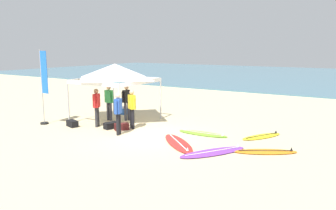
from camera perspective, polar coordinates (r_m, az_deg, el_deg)
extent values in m
plane|color=beige|center=(13.18, -3.71, -5.33)|extent=(80.00, 80.00, 0.00)
cube|color=teal|center=(43.55, 22.38, 4.72)|extent=(80.00, 36.00, 0.10)
cylinder|color=#B7B7BC|center=(15.71, -17.12, 0.56)|extent=(0.07, 0.07, 2.05)
cylinder|color=#B7B7BC|center=(13.53, -8.55, -0.56)|extent=(0.07, 0.07, 2.05)
cylinder|color=#B7B7BC|center=(17.84, -9.59, 1.95)|extent=(0.07, 0.07, 2.05)
cylinder|color=#B7B7BC|center=(15.96, -1.29, 1.15)|extent=(0.07, 0.07, 2.05)
cube|color=white|center=(14.45, -13.30, 3.70)|extent=(3.09, 0.03, 0.18)
cube|color=white|center=(16.75, -5.72, 4.74)|extent=(3.09, 0.03, 0.18)
cube|color=white|center=(16.62, -13.24, 4.49)|extent=(0.03, 3.09, 0.18)
cube|color=white|center=(14.59, -4.67, 3.99)|extent=(0.03, 3.09, 0.18)
pyramid|color=white|center=(15.53, -9.28, 5.88)|extent=(3.21, 3.21, 0.70)
ellipsoid|color=red|center=(11.99, 1.80, -6.69)|extent=(2.36, 2.23, 0.07)
cube|color=white|center=(11.98, 1.80, -6.51)|extent=(1.64, 1.49, 0.01)
cone|color=white|center=(11.01, 3.44, -7.71)|extent=(0.09, 0.09, 0.12)
ellipsoid|color=#7AD12D|center=(13.35, 6.10, -5.00)|extent=(2.13, 0.65, 0.07)
cube|color=white|center=(13.34, 6.10, -4.85)|extent=(1.80, 0.11, 0.01)
cone|color=white|center=(13.01, 9.60, -5.05)|extent=(0.09, 0.09, 0.12)
ellipsoid|color=yellow|center=(13.39, 16.11, -5.31)|extent=(1.37, 1.95, 0.07)
cube|color=black|center=(13.38, 16.11, -5.15)|extent=(0.82, 1.47, 0.01)
cone|color=black|center=(13.92, 18.42, -4.44)|extent=(0.09, 0.09, 0.12)
ellipsoid|color=orange|center=(11.51, 16.71, -7.83)|extent=(2.11, 1.60, 0.07)
cube|color=black|center=(11.50, 16.72, -7.65)|extent=(1.56, 0.98, 0.01)
cone|color=black|center=(11.75, 20.85, -7.23)|extent=(0.09, 0.09, 0.12)
ellipsoid|color=purple|center=(11.08, 7.88, -8.19)|extent=(1.90, 2.50, 0.07)
cube|color=white|center=(11.07, 7.89, -8.00)|extent=(1.16, 1.85, 0.01)
cone|color=white|center=(11.64, 12.15, -6.94)|extent=(0.09, 0.09, 0.12)
cylinder|color=black|center=(13.21, -8.81, -3.42)|extent=(0.13, 0.13, 0.88)
cylinder|color=black|center=(13.37, -8.54, -3.25)|extent=(0.13, 0.13, 0.88)
cube|color=#2851B2|center=(13.14, -8.76, -0.19)|extent=(0.33, 0.41, 0.60)
sphere|color=beige|center=(13.07, -8.81, 1.64)|extent=(0.21, 0.21, 0.21)
cylinder|color=#2851B2|center=(12.93, -9.10, -0.45)|extent=(0.09, 0.09, 0.54)
cylinder|color=#2851B2|center=(13.36, -8.42, -0.10)|extent=(0.09, 0.09, 0.54)
cylinder|color=#383842|center=(16.05, -10.49, -1.09)|extent=(0.13, 0.13, 0.88)
cylinder|color=#383842|center=(15.93, -10.02, -1.16)|extent=(0.13, 0.13, 0.88)
cube|color=#2D8C47|center=(15.87, -10.34, 1.50)|extent=(0.36, 0.23, 0.60)
sphere|color=tan|center=(15.81, -10.39, 3.03)|extent=(0.21, 0.21, 0.21)
cylinder|color=#2D8C47|center=(16.03, -10.93, 1.50)|extent=(0.09, 0.09, 0.54)
cylinder|color=#2D8C47|center=(15.71, -9.73, 1.37)|extent=(0.09, 0.09, 0.54)
cylinder|color=#383842|center=(15.93, -6.93, -1.08)|extent=(0.13, 0.13, 0.88)
cylinder|color=#383842|center=(15.83, -7.48, -1.15)|extent=(0.13, 0.13, 0.88)
cube|color=black|center=(15.76, -7.26, 1.53)|extent=(0.32, 0.41, 0.60)
sphere|color=tan|center=(15.70, -7.30, 3.06)|extent=(0.21, 0.21, 0.21)
cylinder|color=black|center=(15.88, -6.56, 1.53)|extent=(0.09, 0.09, 0.54)
cylinder|color=black|center=(15.64, -7.98, 1.37)|extent=(0.09, 0.09, 0.54)
cylinder|color=#2D2D33|center=(14.74, -12.46, -2.14)|extent=(0.13, 0.13, 0.88)
cylinder|color=#2D2D33|center=(14.91, -12.22, -1.99)|extent=(0.13, 0.13, 0.88)
cube|color=red|center=(14.69, -12.45, 0.76)|extent=(0.35, 0.42, 0.60)
sphere|color=#9E7051|center=(14.63, -12.51, 2.40)|extent=(0.21, 0.21, 0.21)
cylinder|color=red|center=(14.48, -12.76, 0.54)|extent=(0.09, 0.09, 0.54)
cylinder|color=red|center=(14.91, -12.14, 0.82)|extent=(0.09, 0.09, 0.54)
cylinder|color=black|center=(14.14, -6.17, -2.47)|extent=(0.13, 0.13, 0.88)
cylinder|color=black|center=(14.30, -6.45, -2.33)|extent=(0.13, 0.13, 0.88)
cube|color=yellow|center=(14.08, -6.37, 0.54)|extent=(0.42, 0.37, 0.60)
sphere|color=tan|center=(14.01, -6.40, 2.25)|extent=(0.21, 0.21, 0.21)
cylinder|color=yellow|center=(13.87, -6.00, 0.32)|extent=(0.09, 0.09, 0.54)
cylinder|color=yellow|center=(14.29, -6.72, 0.59)|extent=(0.09, 0.09, 0.54)
cylinder|color=#99999E|center=(15.84, -21.24, 2.87)|extent=(0.04, 0.04, 3.40)
cube|color=blue|center=(15.60, -20.92, 5.38)|extent=(0.40, 0.02, 1.90)
cylinder|color=black|center=(16.11, -20.87, -3.00)|extent=(0.36, 0.36, 0.08)
cube|color=black|center=(14.41, -9.98, -3.55)|extent=(0.46, 0.66, 0.28)
cube|color=black|center=(15.17, -16.45, -3.13)|extent=(0.67, 0.48, 0.28)
cube|color=#4C1919|center=(14.12, -8.14, -3.78)|extent=(0.62, 0.67, 0.28)
cube|color=#2D60B7|center=(17.43, -7.93, -1.05)|extent=(0.48, 0.34, 0.34)
cube|color=white|center=(17.39, -7.95, -0.42)|extent=(0.50, 0.36, 0.05)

